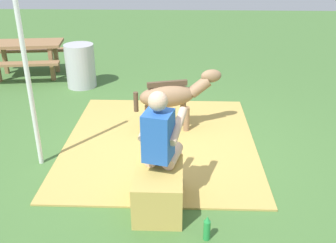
{
  "coord_description": "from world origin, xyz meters",
  "views": [
    {
      "loc": [
        -4.72,
        -0.2,
        2.69
      ],
      "look_at": [
        -0.2,
        -0.04,
        0.55
      ],
      "focal_mm": 41.3,
      "sensor_mm": 36.0,
      "label": 1
    }
  ],
  "objects_px": {
    "hay_bale": "(159,190)",
    "picnic_bench": "(26,50)",
    "pony_standing": "(173,96)",
    "person_seated": "(162,141)",
    "water_barrel": "(80,66)",
    "tent_pole_left": "(29,83)",
    "soda_bottle": "(207,228)"
  },
  "relations": [
    {
      "from": "pony_standing",
      "to": "soda_bottle",
      "type": "xyz_separation_m",
      "value": [
        -2.4,
        -0.39,
        -0.44
      ]
    },
    {
      "from": "hay_bale",
      "to": "person_seated",
      "type": "relative_size",
      "value": 0.55
    },
    {
      "from": "person_seated",
      "to": "hay_bale",
      "type": "bearing_deg",
      "value": 170.51
    },
    {
      "from": "pony_standing",
      "to": "picnic_bench",
      "type": "distance_m",
      "value": 4.02
    },
    {
      "from": "pony_standing",
      "to": "picnic_bench",
      "type": "height_order",
      "value": "pony_standing"
    },
    {
      "from": "soda_bottle",
      "to": "water_barrel",
      "type": "bearing_deg",
      "value": 27.67
    },
    {
      "from": "hay_bale",
      "to": "tent_pole_left",
      "type": "distance_m",
      "value": 2.05
    },
    {
      "from": "tent_pole_left",
      "to": "pony_standing",
      "type": "bearing_deg",
      "value": -59.06
    },
    {
      "from": "picnic_bench",
      "to": "soda_bottle",
      "type": "bearing_deg",
      "value": -144.06
    },
    {
      "from": "water_barrel",
      "to": "tent_pole_left",
      "type": "relative_size",
      "value": 0.38
    },
    {
      "from": "water_barrel",
      "to": "person_seated",
      "type": "bearing_deg",
      "value": -154.07
    },
    {
      "from": "hay_bale",
      "to": "picnic_bench",
      "type": "distance_m",
      "value": 5.38
    },
    {
      "from": "water_barrel",
      "to": "hay_bale",
      "type": "bearing_deg",
      "value": -155.35
    },
    {
      "from": "hay_bale",
      "to": "water_barrel",
      "type": "xyz_separation_m",
      "value": [
        3.86,
        1.77,
        0.19
      ]
    },
    {
      "from": "soda_bottle",
      "to": "pony_standing",
      "type": "bearing_deg",
      "value": 9.32
    },
    {
      "from": "hay_bale",
      "to": "soda_bottle",
      "type": "xyz_separation_m",
      "value": [
        -0.47,
        -0.5,
        -0.1
      ]
    },
    {
      "from": "pony_standing",
      "to": "water_barrel",
      "type": "bearing_deg",
      "value": 44.27
    },
    {
      "from": "person_seated",
      "to": "soda_bottle",
      "type": "xyz_separation_m",
      "value": [
        -0.63,
        -0.47,
        -0.61
      ]
    },
    {
      "from": "hay_bale",
      "to": "picnic_bench",
      "type": "relative_size",
      "value": 0.45
    },
    {
      "from": "hay_bale",
      "to": "person_seated",
      "type": "distance_m",
      "value": 0.54
    },
    {
      "from": "person_seated",
      "to": "pony_standing",
      "type": "height_order",
      "value": "person_seated"
    },
    {
      "from": "water_barrel",
      "to": "tent_pole_left",
      "type": "distance_m",
      "value": 3.04
    },
    {
      "from": "soda_bottle",
      "to": "picnic_bench",
      "type": "bearing_deg",
      "value": 35.94
    },
    {
      "from": "hay_bale",
      "to": "pony_standing",
      "type": "relative_size",
      "value": 0.57
    },
    {
      "from": "person_seated",
      "to": "picnic_bench",
      "type": "distance_m",
      "value": 5.26
    },
    {
      "from": "water_barrel",
      "to": "tent_pole_left",
      "type": "height_order",
      "value": "tent_pole_left"
    },
    {
      "from": "person_seated",
      "to": "picnic_bench",
      "type": "bearing_deg",
      "value": 35.81
    },
    {
      "from": "pony_standing",
      "to": "soda_bottle",
      "type": "height_order",
      "value": "pony_standing"
    },
    {
      "from": "hay_bale",
      "to": "soda_bottle",
      "type": "height_order",
      "value": "hay_bale"
    },
    {
      "from": "person_seated",
      "to": "water_barrel",
      "type": "xyz_separation_m",
      "value": [
        3.7,
        1.8,
        -0.32
      ]
    },
    {
      "from": "pony_standing",
      "to": "person_seated",
      "type": "bearing_deg",
      "value": 177.49
    },
    {
      "from": "picnic_bench",
      "to": "tent_pole_left",
      "type": "bearing_deg",
      "value": -157.85
    }
  ]
}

